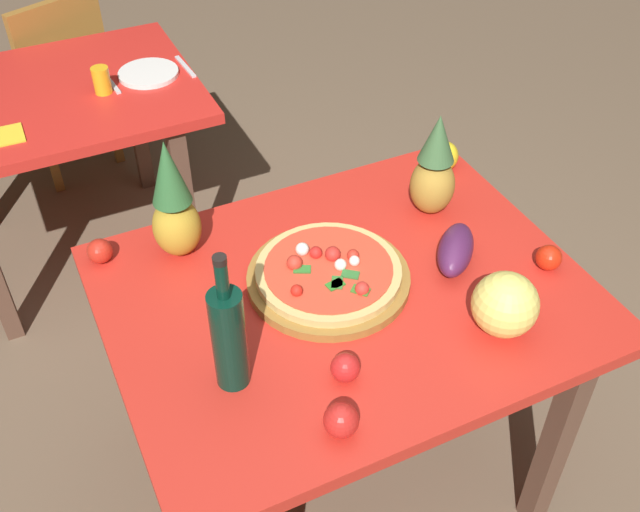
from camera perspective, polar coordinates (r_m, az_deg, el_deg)
ground_plane at (r=2.48m, az=1.61°, el=-14.99°), size 10.00×10.00×0.00m
display_table at (r=1.97m, az=1.96°, el=-4.48°), size 1.20×0.95×0.74m
background_table at (r=2.94m, az=-19.56°, el=9.79°), size 1.04×0.81×0.74m
dining_chair at (r=3.58m, az=-19.33°, el=12.82°), size 0.51×0.51×0.85m
pizza_board at (r=1.93m, az=0.64°, el=-1.73°), size 0.42×0.42×0.02m
pizza at (r=1.91m, az=0.60°, el=-1.11°), size 0.37×0.37×0.06m
wine_bottle at (r=1.62m, az=-6.95°, el=-6.11°), size 0.08×0.08×0.37m
pineapple_left at (r=2.10m, az=8.67°, el=6.49°), size 0.13×0.13×0.31m
pineapple_right at (r=1.96m, az=-11.07°, el=3.78°), size 0.13×0.13×0.35m
melon at (r=1.82m, az=13.88°, el=-3.60°), size 0.16×0.16×0.16m
bell_pepper at (r=2.34m, az=9.43°, el=7.49°), size 0.08×0.08×0.09m
eggplant at (r=1.99m, az=10.26°, el=0.47°), size 0.20×0.21×0.09m
tomato_near_board at (r=2.04m, az=16.99°, el=-0.12°), size 0.07×0.07×0.07m
tomato_at_corner at (r=1.60m, az=1.61°, el=-12.36°), size 0.08×0.08×0.08m
tomato_by_bottle at (r=1.70m, az=1.93°, el=-8.47°), size 0.07×0.07×0.07m
tomato_beside_pepper at (r=2.06m, az=-16.39°, el=0.36°), size 0.07×0.07×0.07m
drinking_glass_juice at (r=2.81m, az=-16.26°, el=12.70°), size 0.06×0.06×0.10m
dinner_plate at (r=2.90m, az=-12.90°, el=13.37°), size 0.22×0.22×0.02m
fork_utensil at (r=2.88m, az=-15.60°, el=12.59°), size 0.03×0.18×0.01m
knife_utensil at (r=2.93m, az=-10.21°, el=13.98°), size 0.03×0.18×0.01m
napkin_folded at (r=2.68m, az=-23.04°, el=8.34°), size 0.14×0.12×0.01m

